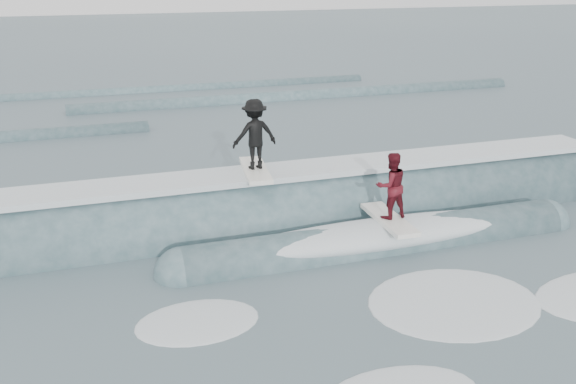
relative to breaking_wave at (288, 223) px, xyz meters
name	(u,v)px	position (x,y,z in m)	size (l,w,h in m)	color
ground	(326,281)	(-0.24, -3.11, -0.04)	(160.00, 160.00, 0.00)	#384752
breaking_wave	(288,223)	(0.00, 0.00, 0.00)	(21.67, 4.04, 2.53)	#345157
surfer_black	(255,137)	(-0.73, 0.29, 2.15)	(1.12, 2.06, 1.76)	white
surfer_red	(391,191)	(1.75, -1.91, 1.27)	(0.76, 2.02, 1.60)	white
whitewater	(391,315)	(0.39, -4.74, -0.04)	(15.92, 6.99, 0.10)	silver
far_swells	(143,110)	(-1.89, 14.54, -0.04)	(40.97, 8.65, 0.80)	#345157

